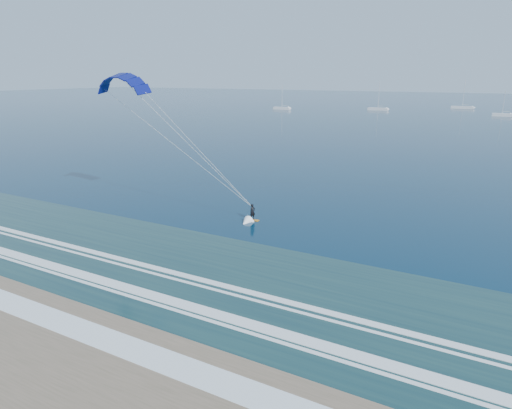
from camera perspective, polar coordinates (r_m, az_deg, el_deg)
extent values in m
plane|color=#072B44|center=(30.93, -16.30, -16.02)|extent=(900.00, 900.00, 0.00)
cube|color=#1E423F|center=(36.14, -7.20, -10.53)|extent=(600.00, 22.00, 0.03)
cube|color=white|center=(31.81, -14.34, -14.83)|extent=(600.00, 0.90, 0.07)
cube|color=white|center=(34.39, -9.70, -12.06)|extent=(600.00, 1.10, 0.07)
cube|color=white|center=(37.22, -5.82, -9.63)|extent=(600.00, 0.70, 0.07)
cube|color=white|center=(30.59, -17.00, -16.24)|extent=(600.00, 2.00, 0.02)
cube|color=#C87617|center=(52.18, -0.43, -1.93)|extent=(1.49, 0.48, 0.08)
imported|color=black|center=(51.90, -0.43, -0.92)|extent=(0.71, 0.80, 1.83)
cone|color=white|center=(51.17, -1.30, -2.25)|extent=(1.31, 1.74, 1.10)
cube|color=silver|center=(222.43, 3.25, 11.92)|extent=(8.43, 2.40, 1.20)
cylinder|color=silver|center=(222.11, 3.28, 13.40)|extent=(0.18, 0.18, 10.30)
cylinder|color=silver|center=(221.82, 3.54, 12.26)|extent=(2.60, 0.12, 0.12)
cube|color=silver|center=(224.67, 15.00, 11.45)|extent=(9.31, 2.40, 1.20)
cylinder|color=silver|center=(224.33, 15.11, 13.07)|extent=(0.18, 0.18, 11.50)
cylinder|color=silver|center=(224.29, 15.32, 11.78)|extent=(2.60, 0.12, 0.12)
cube|color=silver|center=(249.41, 24.38, 10.99)|extent=(10.28, 2.40, 1.20)
cylinder|color=silver|center=(249.08, 24.57, 12.55)|extent=(0.18, 0.18, 12.45)
cylinder|color=silver|center=(249.22, 24.70, 11.28)|extent=(2.60, 0.12, 0.12)
cube|color=silver|center=(209.73, 28.39, 9.83)|extent=(7.09, 2.40, 1.20)
cylinder|color=silver|center=(209.41, 28.57, 11.19)|extent=(0.18, 0.18, 8.87)
cylinder|color=silver|center=(209.61, 28.77, 10.16)|extent=(2.60, 0.12, 0.12)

